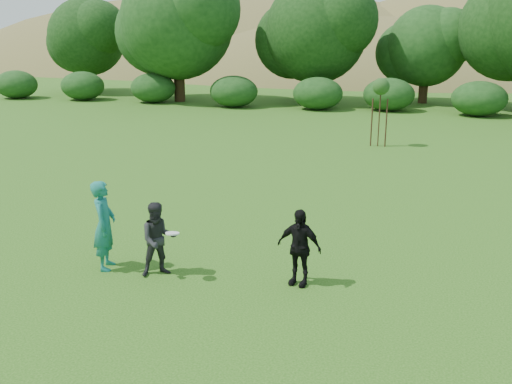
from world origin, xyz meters
TOP-DOWN VIEW (x-y plane):
  - ground at (0.00, 0.00)m, footprint 120.00×120.00m
  - player_teal at (-2.38, 0.32)m, footprint 0.64×0.78m
  - player_grey at (-1.19, 0.34)m, footprint 0.93×0.89m
  - player_black at (1.57, 0.73)m, footprint 0.94×0.52m
  - frisbee at (-0.80, 0.18)m, footprint 0.27×0.27m
  - sapling at (1.65, 14.99)m, footprint 0.70×0.70m
  - hillside at (-0.56, 68.45)m, footprint 150.00×72.00m
  - tree_row at (3.23, 28.68)m, footprint 53.92×10.38m

SIDE VIEW (x-z plane):
  - hillside at x=-0.56m, z-range -37.97..14.03m
  - ground at x=0.00m, z-range 0.00..0.00m
  - player_grey at x=-1.19m, z-range 0.00..1.51m
  - player_black at x=1.57m, z-range 0.00..1.52m
  - player_teal at x=-2.38m, z-range 0.00..1.85m
  - frisbee at x=-0.80m, z-range 0.94..1.00m
  - sapling at x=1.65m, z-range 0.99..3.84m
  - tree_row at x=3.23m, z-range 0.06..9.69m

